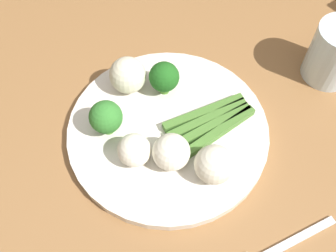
# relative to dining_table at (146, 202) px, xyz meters

# --- Properties ---
(dining_table) EXTENTS (1.44, 1.02, 0.76)m
(dining_table) POSITION_rel_dining_table_xyz_m (0.00, 0.00, 0.00)
(dining_table) COLOR olive
(dining_table) RESTS_ON ground_plane
(plate) EXTENTS (0.28, 0.28, 0.01)m
(plate) POSITION_rel_dining_table_xyz_m (0.05, -0.06, 0.10)
(plate) COLOR silver
(plate) RESTS_ON dining_table
(asparagus_bundle) EXTENTS (0.07, 0.13, 0.01)m
(asparagus_bundle) POSITION_rel_dining_table_xyz_m (0.03, -0.12, 0.11)
(asparagus_bundle) COLOR #47752D
(asparagus_bundle) RESTS_ON plate
(broccoli_front_left) EXTENTS (0.05, 0.05, 0.06)m
(broccoli_front_left) POSITION_rel_dining_table_xyz_m (0.08, 0.02, 0.14)
(broccoli_front_left) COLOR #609E3D
(broccoli_front_left) RESTS_ON plate
(broccoli_back) EXTENTS (0.04, 0.04, 0.05)m
(broccoli_back) POSITION_rel_dining_table_xyz_m (0.11, -0.08, 0.14)
(broccoli_back) COLOR #4C7F2B
(broccoli_back) RESTS_ON plate
(cauliflower_mid) EXTENTS (0.04, 0.04, 0.04)m
(cauliflower_mid) POSITION_rel_dining_table_xyz_m (0.02, 0.00, 0.13)
(cauliflower_mid) COLOR white
(cauliflower_mid) RESTS_ON plate
(cauliflower_edge) EXTENTS (0.05, 0.05, 0.05)m
(cauliflower_edge) POSITION_rel_dining_table_xyz_m (0.00, -0.04, 0.13)
(cauliflower_edge) COLOR white
(cauliflower_edge) RESTS_ON plate
(cauliflower_front) EXTENTS (0.05, 0.05, 0.05)m
(cauliflower_front) POSITION_rel_dining_table_xyz_m (0.14, -0.03, 0.13)
(cauliflower_front) COLOR beige
(cauliflower_front) RESTS_ON plate
(cauliflower_right) EXTENTS (0.05, 0.05, 0.05)m
(cauliflower_right) POSITION_rel_dining_table_xyz_m (-0.04, -0.09, 0.13)
(cauliflower_right) COLOR silver
(cauliflower_right) RESTS_ON plate
(fork) EXTENTS (0.03, 0.17, 0.00)m
(fork) POSITION_rel_dining_table_xyz_m (-0.16, -0.12, 0.09)
(fork) COLOR silver
(fork) RESTS_ON dining_table
(water_glass) EXTENTS (0.08, 0.08, 0.09)m
(water_glass) POSITION_rel_dining_table_xyz_m (0.05, -0.33, 0.14)
(water_glass) COLOR silver
(water_glass) RESTS_ON dining_table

